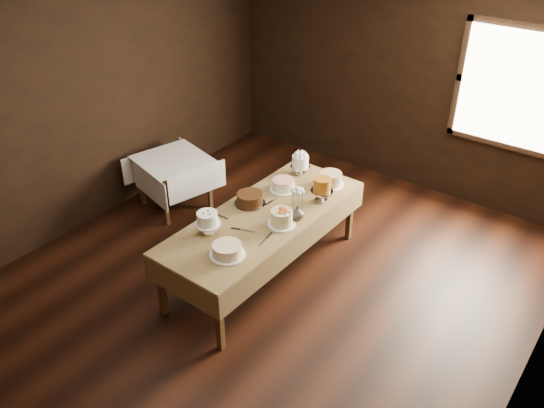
{
  "coord_description": "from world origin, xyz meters",
  "views": [
    {
      "loc": [
        2.77,
        -3.51,
        3.84
      ],
      "look_at": [
        0.0,
        0.2,
        0.95
      ],
      "focal_mm": 37.18,
      "sensor_mm": 36.0,
      "label": 1
    }
  ],
  "objects_px": {
    "cake_caramel": "(322,191)",
    "cake_server_c": "(273,201)",
    "cake_speckled": "(330,179)",
    "flower_vase": "(297,213)",
    "cake_meringue": "(300,165)",
    "cake_lattice": "(283,185)",
    "cake_flowers": "(282,218)",
    "cake_cream": "(227,250)",
    "cake_server_e": "(222,217)",
    "cake_chocolate": "(250,199)",
    "cake_swirl": "(208,223)",
    "display_table": "(264,219)",
    "cake_server_b": "(263,242)",
    "side_table": "(173,164)",
    "cake_server_a": "(247,231)"
  },
  "relations": [
    {
      "from": "cake_flowers",
      "to": "cake_chocolate",
      "type": "bearing_deg",
      "value": 166.7
    },
    {
      "from": "cake_caramel",
      "to": "flower_vase",
      "type": "relative_size",
      "value": 1.93
    },
    {
      "from": "cake_caramel",
      "to": "cake_server_c",
      "type": "bearing_deg",
      "value": -142.62
    },
    {
      "from": "cake_speckled",
      "to": "cake_swirl",
      "type": "distance_m",
      "value": 1.56
    },
    {
      "from": "cake_speckled",
      "to": "cake_chocolate",
      "type": "bearing_deg",
      "value": -118.14
    },
    {
      "from": "cake_server_b",
      "to": "cake_server_e",
      "type": "distance_m",
      "value": 0.6
    },
    {
      "from": "cake_meringue",
      "to": "cake_flowers",
      "type": "height_order",
      "value": "cake_meringue"
    },
    {
      "from": "cake_flowers",
      "to": "cake_server_e",
      "type": "distance_m",
      "value": 0.62
    },
    {
      "from": "cake_speckled",
      "to": "cake_server_e",
      "type": "height_order",
      "value": "cake_speckled"
    },
    {
      "from": "cake_server_e",
      "to": "cake_chocolate",
      "type": "bearing_deg",
      "value": 78.31
    },
    {
      "from": "cake_caramel",
      "to": "cake_server_b",
      "type": "height_order",
      "value": "cake_caramel"
    },
    {
      "from": "flower_vase",
      "to": "cake_server_c",
      "type": "bearing_deg",
      "value": 161.86
    },
    {
      "from": "cake_cream",
      "to": "cake_server_c",
      "type": "xyz_separation_m",
      "value": [
        -0.23,
        1.0,
        -0.05
      ]
    },
    {
      "from": "cake_swirl",
      "to": "cake_server_c",
      "type": "relative_size",
      "value": 1.11
    },
    {
      "from": "cake_speckled",
      "to": "cake_chocolate",
      "type": "relative_size",
      "value": 0.95
    },
    {
      "from": "cake_meringue",
      "to": "cake_chocolate",
      "type": "distance_m",
      "value": 0.86
    },
    {
      "from": "side_table",
      "to": "cake_server_b",
      "type": "height_order",
      "value": "cake_server_b"
    },
    {
      "from": "cake_cream",
      "to": "cake_server_e",
      "type": "bearing_deg",
      "value": 135.2
    },
    {
      "from": "cake_meringue",
      "to": "cake_cream",
      "type": "distance_m",
      "value": 1.7
    },
    {
      "from": "cake_meringue",
      "to": "cake_server_a",
      "type": "height_order",
      "value": "cake_meringue"
    },
    {
      "from": "cake_caramel",
      "to": "cake_swirl",
      "type": "bearing_deg",
      "value": -116.09
    },
    {
      "from": "cake_caramel",
      "to": "cake_lattice",
      "type": "bearing_deg",
      "value": -173.06
    },
    {
      "from": "cake_server_a",
      "to": "flower_vase",
      "type": "relative_size",
      "value": 1.67
    },
    {
      "from": "side_table",
      "to": "cake_meringue",
      "type": "distance_m",
      "value": 1.63
    },
    {
      "from": "display_table",
      "to": "cake_flowers",
      "type": "relative_size",
      "value": 8.24
    },
    {
      "from": "cake_server_b",
      "to": "cake_server_c",
      "type": "relative_size",
      "value": 1.0
    },
    {
      "from": "cake_server_e",
      "to": "cake_meringue",
      "type": "bearing_deg",
      "value": 84.38
    },
    {
      "from": "cake_lattice",
      "to": "cake_server_e",
      "type": "distance_m",
      "value": 0.83
    },
    {
      "from": "cake_chocolate",
      "to": "flower_vase",
      "type": "bearing_deg",
      "value": 6.76
    },
    {
      "from": "cake_meringue",
      "to": "cake_lattice",
      "type": "xyz_separation_m",
      "value": [
        0.06,
        -0.41,
        -0.06
      ]
    },
    {
      "from": "cake_caramel",
      "to": "cake_flowers",
      "type": "height_order",
      "value": "cake_caramel"
    },
    {
      "from": "cake_server_b",
      "to": "cake_server_e",
      "type": "xyz_separation_m",
      "value": [
        -0.59,
        0.1,
        0.0
      ]
    },
    {
      "from": "cake_server_b",
      "to": "flower_vase",
      "type": "relative_size",
      "value": 1.67
    },
    {
      "from": "display_table",
      "to": "cake_swirl",
      "type": "xyz_separation_m",
      "value": [
        -0.24,
        -0.57,
        0.16
      ]
    },
    {
      "from": "cake_lattice",
      "to": "cake_swirl",
      "type": "xyz_separation_m",
      "value": [
        -0.11,
        -1.09,
        0.05
      ]
    },
    {
      "from": "cake_meringue",
      "to": "cake_caramel",
      "type": "bearing_deg",
      "value": -34.51
    },
    {
      "from": "cake_server_c",
      "to": "cake_server_b",
      "type": "bearing_deg",
      "value": -144.82
    },
    {
      "from": "display_table",
      "to": "cake_cream",
      "type": "distance_m",
      "value": 0.75
    },
    {
      "from": "cake_caramel",
      "to": "cake_meringue",
      "type": "bearing_deg",
      "value": 145.49
    },
    {
      "from": "cake_speckled",
      "to": "cake_cream",
      "type": "distance_m",
      "value": 1.66
    },
    {
      "from": "cake_speckled",
      "to": "flower_vase",
      "type": "xyz_separation_m",
      "value": [
        0.09,
        -0.78,
        0.0
      ]
    },
    {
      "from": "cake_lattice",
      "to": "cake_server_a",
      "type": "height_order",
      "value": "cake_lattice"
    },
    {
      "from": "cake_swirl",
      "to": "cake_cream",
      "type": "bearing_deg",
      "value": -23.53
    },
    {
      "from": "cake_swirl",
      "to": "flower_vase",
      "type": "bearing_deg",
      "value": 52.0
    },
    {
      "from": "cake_flowers",
      "to": "cake_speckled",
      "type": "bearing_deg",
      "value": 92.13
    },
    {
      "from": "display_table",
      "to": "cake_server_e",
      "type": "height_order",
      "value": "cake_server_e"
    },
    {
      "from": "display_table",
      "to": "cake_chocolate",
      "type": "bearing_deg",
      "value": 162.56
    },
    {
      "from": "cake_meringue",
      "to": "cake_caramel",
      "type": "distance_m",
      "value": 0.62
    },
    {
      "from": "cake_chocolate",
      "to": "cake_server_b",
      "type": "height_order",
      "value": "cake_chocolate"
    },
    {
      "from": "display_table",
      "to": "cake_caramel",
      "type": "distance_m",
      "value": 0.68
    }
  ]
}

